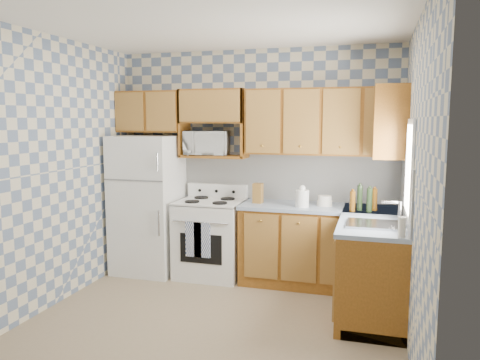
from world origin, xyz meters
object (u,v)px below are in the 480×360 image
object	(u,v)px
refrigerator	(148,204)
electric_kettle	(302,199)
microwave	(207,143)
stove_body	(211,239)

from	to	relation	value
refrigerator	electric_kettle	world-z (taller)	refrigerator
refrigerator	microwave	world-z (taller)	microwave
microwave	electric_kettle	bearing A→B (deg)	-20.80
microwave	electric_kettle	distance (m)	1.36
refrigerator	microwave	xyz separation A→B (m)	(0.71, 0.19, 0.76)
stove_body	microwave	world-z (taller)	microwave
stove_body	microwave	size ratio (longest dim) A/B	1.72
refrigerator	microwave	size ratio (longest dim) A/B	3.20
refrigerator	electric_kettle	distance (m)	1.92
refrigerator	stove_body	bearing A→B (deg)	1.78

